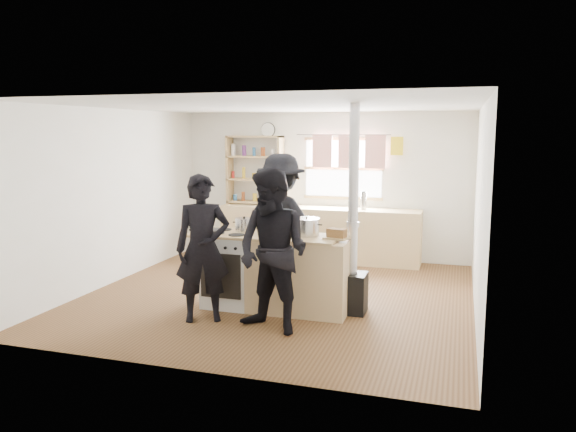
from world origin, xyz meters
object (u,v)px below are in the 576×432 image
object	(u,v)px
thermos	(363,201)
roast_tray	(277,232)
person_near_right	(273,252)
flue_heater	(352,260)
cooking_island	(275,272)
stockpot_counter	(306,227)
person_near_left	(203,248)
stockpot_stove	(244,225)
skillet_greens	(213,231)
bread_board	(337,235)
person_far	(281,222)

from	to	relation	value
thermos	roast_tray	size ratio (longest dim) A/B	0.68
thermos	person_near_right	xyz separation A→B (m)	(-0.38, -3.52, -0.15)
person_near_right	flue_heater	bearing A→B (deg)	70.96
cooking_island	stockpot_counter	world-z (taller)	stockpot_counter
flue_heater	thermos	bearing A→B (deg)	96.91
person_near_left	stockpot_stove	bearing A→B (deg)	48.12
person_near_left	skillet_greens	bearing A→B (deg)	75.25
stockpot_stove	bread_board	size ratio (longest dim) A/B	0.73
thermos	bread_board	distance (m)	2.79
stockpot_stove	bread_board	distance (m)	1.23
thermos	person_far	distance (m)	2.03
cooking_island	thermos	bearing A→B (deg)	77.66
skillet_greens	person_near_left	size ratio (longest dim) A/B	0.18
bread_board	person_near_right	xyz separation A→B (m)	(-0.54, -0.74, -0.09)
thermos	skillet_greens	world-z (taller)	thermos
stockpot_stove	flue_heater	world-z (taller)	flue_heater
person_near_right	bread_board	bearing A→B (deg)	72.30
skillet_greens	person_near_right	xyz separation A→B (m)	(1.00, -0.63, -0.06)
cooking_island	flue_heater	distance (m)	0.95
cooking_island	flue_heater	bearing A→B (deg)	9.47
skillet_greens	roast_tray	xyz separation A→B (m)	(0.79, 0.12, 0.01)
roast_tray	person_near_left	size ratio (longest dim) A/B	0.25
thermos	roast_tray	world-z (taller)	thermos
skillet_greens	roast_tray	size ratio (longest dim) A/B	0.74
skillet_greens	person_near_right	size ratio (longest dim) A/B	0.17
stockpot_counter	thermos	bearing A→B (deg)	84.95
thermos	bread_board	bearing A→B (deg)	-86.76
skillet_greens	flue_heater	distance (m)	1.75
bread_board	stockpot_counter	bearing A→B (deg)	164.56
roast_tray	stockpot_counter	world-z (taller)	stockpot_counter
stockpot_stove	person_near_left	distance (m)	0.82
skillet_greens	person_far	bearing A→B (deg)	62.45
skillet_greens	stockpot_counter	distance (m)	1.17
person_near_left	cooking_island	bearing A→B (deg)	16.49
cooking_island	stockpot_counter	bearing A→B (deg)	13.64
skillet_greens	person_near_right	bearing A→B (deg)	-32.18
thermos	flue_heater	size ratio (longest dim) A/B	0.11
skillet_greens	bread_board	bearing A→B (deg)	3.86
stockpot_counter	person_far	xyz separation A→B (m)	(-0.60, 0.84, -0.10)
roast_tray	person_near_right	world-z (taller)	person_near_right
flue_heater	person_near_left	xyz separation A→B (m)	(-1.59, -0.78, 0.20)
stockpot_stove	stockpot_counter	size ratio (longest dim) A/B	0.73
person_near_right	person_far	world-z (taller)	person_far
flue_heater	person_near_right	bearing A→B (deg)	-127.38
skillet_greens	person_far	world-z (taller)	person_far
stockpot_stove	thermos	bearing A→B (deg)	67.93
stockpot_counter	person_near_right	world-z (taller)	person_near_right
bread_board	person_near_left	world-z (taller)	person_near_left
stockpot_stove	person_near_left	size ratio (longest dim) A/B	0.14
skillet_greens	person_far	xyz separation A→B (m)	(0.55, 1.05, -0.02)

